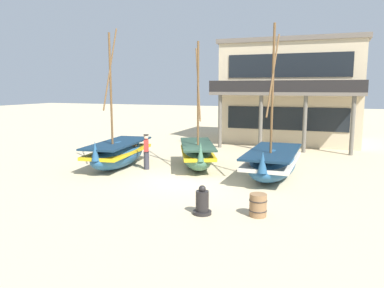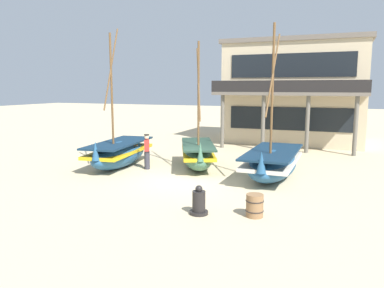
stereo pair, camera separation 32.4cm
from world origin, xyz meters
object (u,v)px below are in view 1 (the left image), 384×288
object	(u,v)px
fisherman_by_hull	(146,152)
fishing_boat_centre_large	(272,162)
capstan_winch	(202,203)
harbor_building_main	(292,92)
fishing_boat_far_right	(197,154)
wooden_barrel	(258,205)
fishing_boat_near_left	(118,153)

from	to	relation	value
fisherman_by_hull	fishing_boat_centre_large	bearing A→B (deg)	5.03
capstan_winch	harbor_building_main	bearing A→B (deg)	87.68
fishing_boat_far_right	fisherman_by_hull	bearing A→B (deg)	-151.09
fishing_boat_centre_large	capstan_winch	world-z (taller)	fishing_boat_centre_large
capstan_winch	wooden_barrel	bearing A→B (deg)	14.21
fishing_boat_centre_large	capstan_winch	bearing A→B (deg)	-102.77
fishing_boat_near_left	fishing_boat_far_right	size ratio (longest dim) A/B	1.12
fishing_boat_centre_large	fisherman_by_hull	distance (m)	5.89
fishing_boat_near_left	fishing_boat_centre_large	bearing A→B (deg)	4.18
fishing_boat_far_right	fisherman_by_hull	distance (m)	2.45
wooden_barrel	capstan_winch	bearing A→B (deg)	-165.79
wooden_barrel	harbor_building_main	bearing A→B (deg)	93.14
fishing_boat_far_right	fishing_boat_centre_large	bearing A→B (deg)	-10.13
wooden_barrel	fishing_boat_near_left	bearing A→B (deg)	149.36
fisherman_by_hull	harbor_building_main	world-z (taller)	harbor_building_main
fishing_boat_centre_large	wooden_barrel	xyz separation A→B (m)	(0.38, -5.15, -0.31)
fisherman_by_hull	capstan_winch	world-z (taller)	fisherman_by_hull
harbor_building_main	capstan_winch	bearing A→B (deg)	-92.32
fishing_boat_near_left	wooden_barrel	size ratio (longest dim) A/B	9.46
fishing_boat_near_left	harbor_building_main	size ratio (longest dim) A/B	0.69
fishing_boat_centre_large	fisherman_by_hull	size ratio (longest dim) A/B	3.80
fisherman_by_hull	capstan_winch	xyz separation A→B (m)	(4.60, -5.06, -0.47)
fishing_boat_far_right	harbor_building_main	bearing A→B (deg)	74.29
fishing_boat_near_left	wooden_barrel	world-z (taller)	fishing_boat_near_left
harbor_building_main	wooden_barrel	bearing A→B (deg)	-86.86
capstan_winch	harbor_building_main	xyz separation A→B (m)	(0.71, 17.51, 3.18)
fishing_boat_centre_large	fishing_boat_near_left	bearing A→B (deg)	-175.82
fisherman_by_hull	harbor_building_main	size ratio (longest dim) A/B	0.18
fishing_boat_far_right	fisherman_by_hull	xyz separation A→B (m)	(-2.14, -1.18, 0.15)
fishing_boat_near_left	capstan_winch	bearing A→B (deg)	-39.32
fishing_boat_far_right	wooden_barrel	bearing A→B (deg)	-54.79
fishing_boat_near_left	fishing_boat_centre_large	size ratio (longest dim) A/B	1.03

